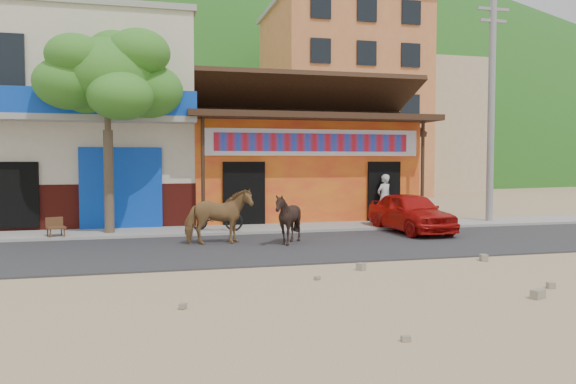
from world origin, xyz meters
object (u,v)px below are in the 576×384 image
cow_dark (288,219)px  red_car (411,212)px  utility_pole (491,107)px  pedestrian (384,198)px  cafe_chair_right (56,219)px  scooter (216,216)px  tree (108,130)px  cow_tan (219,217)px

cow_dark → red_car: cow_dark is taller
utility_pole → pedestrian: (-3.70, 0.70, -3.18)m
utility_pole → cafe_chair_right: bearing=-177.2°
pedestrian → scooter: bearing=-11.2°
red_car → scooter: (-5.81, 1.21, -0.09)m
cow_dark → pedestrian: bearing=118.1°
tree → utility_pole: 12.84m
red_car → cow_dark: bearing=-163.1°
cow_dark → scooter: size_ratio=0.80×
scooter → cafe_chair_right: size_ratio=1.70×
cow_tan → cafe_chair_right: 4.75m
cow_tan → cafe_chair_right: bearing=61.1°
scooter → pedestrian: bearing=-53.1°
tree → scooter: tree is taller
utility_pole → cow_tan: (-9.92, -2.75, -3.35)m
cow_dark → scooter: bearing=-164.2°
utility_pole → cow_dark: (-8.16, -3.24, -3.41)m
red_car → scooter: red_car is taller
cafe_chair_right → tree: bearing=-0.4°
utility_pole → pedestrian: bearing=169.3°
cow_dark → red_car: size_ratio=0.37×
utility_pole → scooter: (-9.70, -0.48, -3.56)m
red_car → cow_tan: bearing=-173.1°
tree → cafe_chair_right: bearing=-160.3°
cow_tan → cow_dark: 1.82m
tree → cow_dark: (4.64, -3.04, -2.41)m
cow_dark → pedestrian: size_ratio=0.81×
cow_tan → red_car: bearing=-83.4°
cow_tan → pedestrian: size_ratio=1.05×
cafe_chair_right → utility_pole: bearing=-17.2°
pedestrian → cow_dark: bearing=19.1°
cow_tan → scooter: bearing=-8.8°
red_car → pedestrian: 2.41m
pedestrian → utility_pole: bearing=146.9°
utility_pole → red_car: 5.47m
cafe_chair_right → cow_tan: bearing=-45.5°
utility_pole → cow_dark: 9.42m
tree → scooter: size_ratio=3.58×
cow_tan → cow_dark: cow_tan is taller
cafe_chair_right → cow_dark: bearing=-42.9°
utility_pole → red_car: (-3.89, -1.69, -3.47)m
pedestrian → cow_tan: bearing=6.7°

